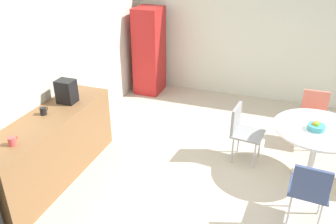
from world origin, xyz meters
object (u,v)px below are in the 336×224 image
object	(u,v)px
mug_green	(12,141)
coffee_maker	(66,91)
chair_coral	(314,112)
mug_white	(43,111)
round_table	(317,137)
locker_cabinet	(149,51)
chair_navy	(310,188)
fruit_bowl	(316,126)
mug_red	(72,92)
chair_gray	(242,127)

from	to	relation	value
mug_green	coffee_maker	size ratio (longest dim) A/B	0.40
coffee_maker	chair_coral	bearing A→B (deg)	-63.14
mug_white	mug_green	xyz separation A→B (m)	(-0.72, -0.14, 0.00)
round_table	coffee_maker	bearing A→B (deg)	101.63
locker_cabinet	chair_navy	xyz separation A→B (m)	(-2.98, -3.08, -0.34)
chair_navy	mug_green	world-z (taller)	mug_green
chair_coral	fruit_bowl	xyz separation A→B (m)	(-1.04, 0.04, 0.28)
locker_cabinet	mug_red	size ratio (longest dim) A/B	13.36
mug_green	mug_red	size ratio (longest dim) A/B	1.00
mug_green	mug_red	xyz separation A→B (m)	(1.35, 0.14, 0.00)
mug_white	chair_gray	bearing A→B (deg)	-63.01
chair_coral	chair_gray	bearing A→B (deg)	131.76
round_table	coffee_maker	world-z (taller)	coffee_maker
chair_gray	round_table	bearing A→B (deg)	-96.55
chair_navy	chair_coral	world-z (taller)	same
coffee_maker	round_table	bearing A→B (deg)	-78.37
mug_white	mug_green	size ratio (longest dim) A/B	1.00
mug_red	chair_navy	bearing A→B (deg)	-99.06
mug_white	mug_green	world-z (taller)	same
mug_white	round_table	bearing A→B (deg)	-71.89
chair_gray	chair_coral	bearing A→B (deg)	-48.24
chair_navy	mug_green	size ratio (longest dim) A/B	6.43
chair_coral	mug_white	size ratio (longest dim) A/B	6.43
chair_coral	mug_green	distance (m)	4.25
locker_cabinet	chair_navy	distance (m)	4.30
round_table	mug_green	distance (m)	3.68
chair_coral	fruit_bowl	bearing A→B (deg)	177.87
mug_red	chair_gray	bearing A→B (deg)	-76.43
chair_coral	fruit_bowl	size ratio (longest dim) A/B	3.81
fruit_bowl	chair_navy	bearing A→B (deg)	177.82
chair_gray	coffee_maker	xyz separation A→B (m)	(-0.78, 2.28, 0.54)
chair_coral	mug_white	xyz separation A→B (m)	(-2.07, 3.33, 0.43)
chair_navy	mug_white	distance (m)	3.29
chair_coral	round_table	bearing A→B (deg)	-179.93
round_table	chair_gray	world-z (taller)	chair_gray
chair_gray	mug_red	bearing A→B (deg)	103.57
fruit_bowl	mug_green	world-z (taller)	mug_green
fruit_bowl	mug_red	bearing A→B (deg)	96.90
mug_green	coffee_maker	xyz separation A→B (m)	(1.14, 0.07, 0.11)
round_table	mug_white	xyz separation A→B (m)	(-1.09, 3.33, 0.33)
round_table	fruit_bowl	distance (m)	0.20
locker_cabinet	mug_red	world-z (taller)	locker_cabinet
locker_cabinet	mug_white	xyz separation A→B (m)	(-3.10, 0.17, 0.09)
chair_navy	chair_gray	xyz separation A→B (m)	(1.09, 0.90, 0.00)
chair_navy	chair_gray	distance (m)	1.41
locker_cabinet	chair_gray	world-z (taller)	locker_cabinet
chair_gray	fruit_bowl	bearing A→B (deg)	-100.39
mug_white	coffee_maker	size ratio (longest dim) A/B	0.40
coffee_maker	mug_red	bearing A→B (deg)	18.40
round_table	mug_white	world-z (taller)	mug_white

